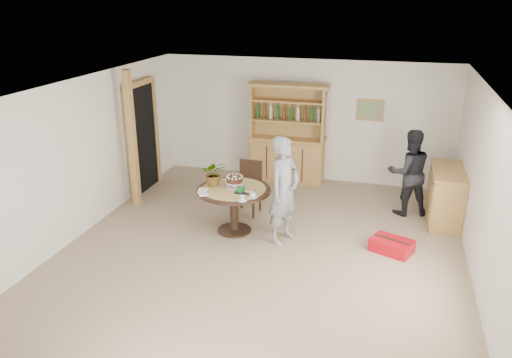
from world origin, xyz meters
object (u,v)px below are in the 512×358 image
object	(u,v)px
hutch	(287,149)
sideboard	(446,195)
adult_person	(409,172)
teen_boy	(284,190)
dining_chair	(249,184)
dining_table	(234,197)
red_suitcase	(392,245)

from	to	relation	value
hutch	sideboard	size ratio (longest dim) A/B	1.62
adult_person	teen_boy	bearing A→B (deg)	22.78
dining_chair	teen_boy	size ratio (longest dim) A/B	0.55
adult_person	sideboard	bearing A→B (deg)	147.46
dining_table	teen_boy	size ratio (longest dim) A/B	0.70
hutch	dining_table	size ratio (longest dim) A/B	1.70
dining_table	adult_person	size ratio (longest dim) A/B	0.78
sideboard	red_suitcase	world-z (taller)	sideboard
sideboard	teen_boy	bearing A→B (deg)	-149.91
sideboard	dining_chair	world-z (taller)	dining_chair
teen_boy	red_suitcase	world-z (taller)	teen_boy
sideboard	dining_chair	xyz separation A→B (m)	(-3.35, -0.53, 0.06)
dining_table	adult_person	xyz separation A→B (m)	(2.73, 1.52, 0.17)
hutch	adult_person	distance (m)	2.64
hutch	teen_boy	distance (m)	2.75
teen_boy	dining_chair	bearing A→B (deg)	65.05
dining_table	adult_person	world-z (taller)	adult_person
dining_table	teen_boy	distance (m)	0.89
adult_person	red_suitcase	size ratio (longest dim) A/B	2.19
sideboard	teen_boy	distance (m)	2.93
hutch	red_suitcase	bearing A→B (deg)	-49.84
hutch	dining_table	distance (m)	2.62
teen_boy	red_suitcase	bearing A→B (deg)	-64.58
teen_boy	dining_table	bearing A→B (deg)	106.09
dining_table	dining_chair	distance (m)	0.83
dining_table	dining_chair	size ratio (longest dim) A/B	1.27
hutch	sideboard	world-z (taller)	hutch
red_suitcase	dining_chair	bearing A→B (deg)	-176.15
dining_chair	adult_person	world-z (taller)	adult_person
dining_chair	teen_boy	distance (m)	1.30
sideboard	adult_person	distance (m)	0.72
dining_table	dining_chair	xyz separation A→B (m)	(0.01, 0.83, -0.07)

